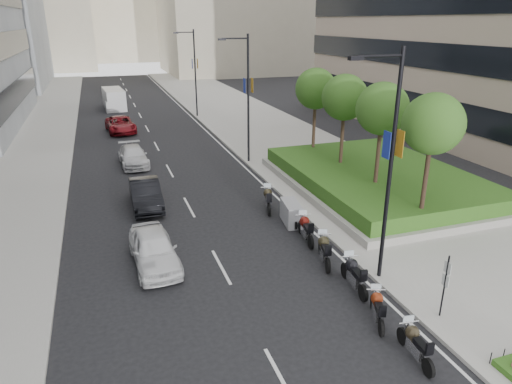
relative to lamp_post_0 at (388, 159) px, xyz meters
name	(u,v)px	position (x,y,z in m)	size (l,w,h in m)	color
ground	(290,313)	(-4.14, -1.00, -5.07)	(160.00, 160.00, 0.00)	black
sidewalk_right	(256,125)	(4.86, 29.00, -4.99)	(10.00, 100.00, 0.15)	#9E9B93
sidewalk_left	(25,141)	(-16.14, 29.00, -4.99)	(8.00, 100.00, 0.15)	#9E9B93
lane_edge	(204,129)	(-0.44, 29.00, -5.06)	(0.12, 100.00, 0.01)	silver
lane_centre	(150,133)	(-5.64, 29.00, -5.06)	(0.12, 100.00, 0.01)	silver
planter	(377,184)	(5.86, 9.00, -4.72)	(10.00, 14.00, 0.40)	gray
hedge	(378,175)	(5.86, 9.00, -4.12)	(9.40, 13.40, 0.80)	#274F16
tree_0	(433,124)	(4.36, 3.00, 0.36)	(2.80, 2.80, 6.30)	#332319
tree_1	(382,109)	(4.36, 7.00, 0.36)	(2.80, 2.80, 6.30)	#332319
tree_2	(345,98)	(4.36, 11.00, 0.36)	(2.80, 2.80, 6.30)	#332319
tree_3	(316,89)	(4.36, 15.00, 0.36)	(2.80, 2.80, 6.30)	#332319
lamp_post_0	(388,159)	(0.00, 0.00, 0.00)	(2.34, 0.45, 9.00)	black
lamp_post_1	(246,93)	(0.00, 17.00, 0.00)	(2.34, 0.45, 9.00)	black
lamp_post_2	(194,69)	(0.00, 35.00, 0.00)	(2.34, 0.45, 9.00)	black
parking_sign	(445,283)	(0.66, -3.00, -3.61)	(0.06, 0.32, 2.50)	black
motorcycle_0	(415,344)	(-1.44, -4.36, -4.52)	(0.68, 2.04, 1.02)	black
motorcycle_1	(378,308)	(-1.49, -2.38, -4.53)	(0.93, 1.90, 1.00)	black
motorcycle_2	(354,274)	(-1.19, -0.27, -4.45)	(0.77, 2.30, 1.15)	black
motorcycle_3	(324,250)	(-1.34, 1.92, -4.47)	(0.90, 2.20, 1.12)	black
motorcycle_4	(306,229)	(-1.21, 4.10, -4.46)	(0.76, 2.26, 1.13)	black
motorcycle_5	(291,213)	(-1.09, 6.13, -4.50)	(1.02, 1.97, 1.14)	black
motorcycle_6	(268,199)	(-1.57, 8.25, -4.46)	(0.91, 2.22, 1.13)	black
car_a	(154,249)	(-8.27, 4.09, -4.31)	(1.79, 4.44, 1.51)	silver
car_b	(146,194)	(-7.88, 10.90, -4.32)	(1.58, 4.52, 1.49)	black
car_c	(133,156)	(-7.87, 19.21, -4.40)	(1.86, 4.56, 1.32)	#BEBDC0
car_d	(121,124)	(-8.10, 30.32, -4.35)	(2.39, 5.18, 1.44)	maroon
delivery_van	(114,100)	(-8.05, 42.94, -3.99)	(2.51, 5.65, 2.31)	silver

